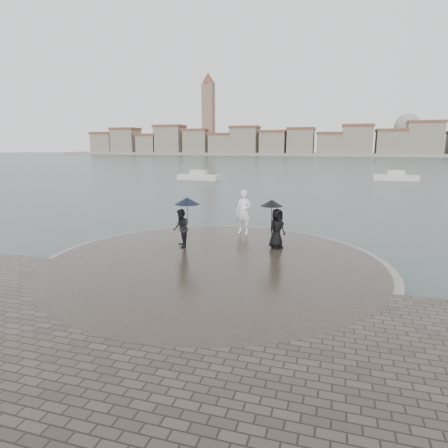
% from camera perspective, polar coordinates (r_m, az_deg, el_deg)
% --- Properties ---
extents(ground, '(400.00, 400.00, 0.00)m').
position_cam_1_polar(ground, '(10.63, -7.69, -12.85)').
color(ground, '#2B3835').
rests_on(ground, ground).
extents(kerb_ring, '(12.50, 12.50, 0.32)m').
position_cam_1_polar(kerb_ring, '(13.61, -1.59, -6.41)').
color(kerb_ring, gray).
rests_on(kerb_ring, ground).
extents(quay_tip, '(11.90, 11.90, 0.36)m').
position_cam_1_polar(quay_tip, '(13.60, -1.59, -6.32)').
color(quay_tip, '#2D261E').
rests_on(quay_tip, ground).
extents(statue, '(0.84, 0.64, 2.06)m').
position_cam_1_polar(statue, '(17.45, 2.99, 1.83)').
color(statue, white).
rests_on(statue, quay_tip).
extents(visitor_left, '(1.22, 1.10, 2.04)m').
position_cam_1_polar(visitor_left, '(15.17, -6.29, 0.61)').
color(visitor_left, black).
rests_on(visitor_left, quay_tip).
extents(visitor_right, '(1.16, 1.04, 1.95)m').
position_cam_1_polar(visitor_right, '(15.11, 7.85, 0.34)').
color(visitor_right, black).
rests_on(visitor_right, quay_tip).
extents(far_skyline, '(260.00, 20.00, 37.00)m').
position_cam_1_polar(far_skyline, '(169.79, 13.58, 11.96)').
color(far_skyline, gray).
rests_on(far_skyline, ground).
extents(boats, '(42.27, 11.33, 1.50)m').
position_cam_1_polar(boats, '(51.09, 20.37, 6.60)').
color(boats, beige).
rests_on(boats, ground).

